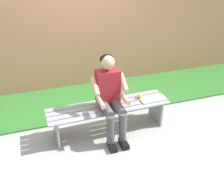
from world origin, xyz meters
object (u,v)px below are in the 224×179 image
at_px(apple, 140,96).
at_px(book_open, 153,99).
at_px(bench_near, 109,111).
at_px(person_seated, 110,95).

height_order(apple, book_open, apple).
relative_size(apple, book_open, 0.19).
distance_m(bench_near, book_open, 0.72).
relative_size(bench_near, person_seated, 1.50).
distance_m(bench_near, apple, 0.56).
relative_size(person_seated, book_open, 3.00).
bearing_deg(apple, book_open, 144.87).
bearing_deg(person_seated, apple, -163.11).
distance_m(apple, book_open, 0.22).
xyz_separation_m(apple, book_open, (-0.18, 0.12, -0.03)).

